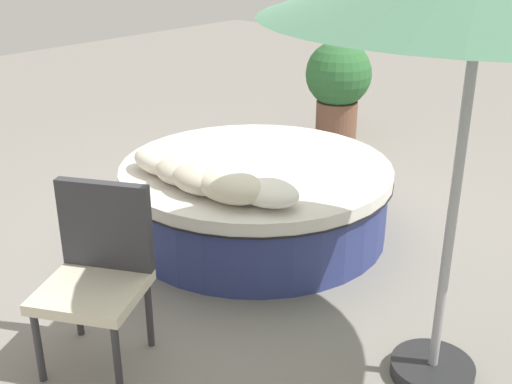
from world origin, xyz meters
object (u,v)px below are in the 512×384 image
throw_pillow_2 (201,178)px  throw_pillow_1 (182,170)px  throw_pillow_3 (229,185)px  patio_chair (98,264)px  throw_pillow_4 (265,191)px  throw_pillow_0 (164,161)px  round_bed (256,198)px  planter (338,84)px

throw_pillow_2 → throw_pillow_1: bearing=-4.8°
throw_pillow_3 → patio_chair: (-0.09, 1.07, -0.10)m
throw_pillow_3 → throw_pillow_4: bearing=-148.0°
throw_pillow_0 → throw_pillow_1: 0.23m
throw_pillow_1 → throw_pillow_2: (-0.22, 0.02, 0.01)m
round_bed → throw_pillow_4: throw_pillow_4 is taller
throw_pillow_3 → planter: (1.16, -2.81, -0.03)m
throw_pillow_0 → throw_pillow_1: same height
round_bed → throw_pillow_1: size_ratio=5.06×
throw_pillow_2 → throw_pillow_3: bearing=-173.1°
round_bed → throw_pillow_4: (-0.51, 0.47, 0.35)m
patio_chair → throw_pillow_4: bearing=-124.5°
throw_pillow_2 → throw_pillow_3: (-0.23, -0.03, 0.01)m
throw_pillow_3 → patio_chair: bearing=94.8°
throw_pillow_1 → throw_pillow_4: size_ratio=0.81×
round_bed → throw_pillow_2: bearing=97.4°
throw_pillow_2 → throw_pillow_3: throw_pillow_3 is taller
throw_pillow_4 → planter: size_ratio=0.46×
throw_pillow_1 → throw_pillow_3: (-0.45, -0.01, 0.01)m
round_bed → patio_chair: size_ratio=2.08×
patio_chair → planter: (1.25, -3.88, 0.07)m
throw_pillow_0 → throw_pillow_1: size_ratio=1.34×
throw_pillow_2 → throw_pillow_4: throw_pillow_2 is taller
round_bed → patio_chair: 1.74m
round_bed → throw_pillow_1: bearing=77.3°
throw_pillow_0 → throw_pillow_2: size_ratio=1.14×
throw_pillow_3 → throw_pillow_4: throw_pillow_3 is taller
throw_pillow_0 → planter: 2.83m
throw_pillow_0 → throw_pillow_4: (-0.88, -0.10, -0.01)m
planter → round_bed: bearing=111.1°
throw_pillow_0 → throw_pillow_2: throw_pillow_2 is taller
throw_pillow_2 → planter: bearing=-71.8°
patio_chair → round_bed: bearing=-105.6°
throw_pillow_0 → patio_chair: (-0.77, 1.10, -0.09)m
throw_pillow_4 → throw_pillow_2: bearing=19.7°
throw_pillow_1 → throw_pillow_3: 0.45m
throw_pillow_0 → throw_pillow_2: bearing=173.4°
throw_pillow_1 → planter: planter is taller
throw_pillow_1 → planter: size_ratio=0.37×
throw_pillow_0 → throw_pillow_1: (-0.23, 0.03, 0.00)m
throw_pillow_1 → throw_pillow_4: 0.66m
patio_chair → throw_pillow_1: bearing=-92.3°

